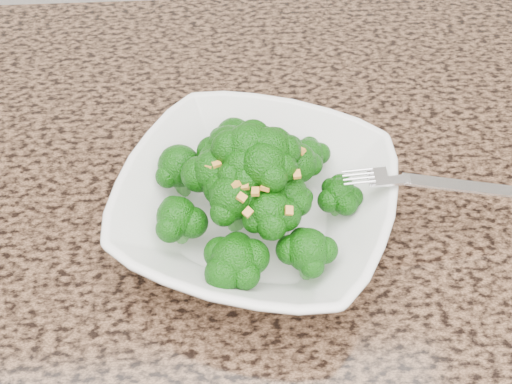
{
  "coord_description": "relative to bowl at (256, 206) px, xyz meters",
  "views": [
    {
      "loc": [
        0.11,
        0.02,
        1.38
      ],
      "look_at": [
        0.13,
        0.41,
        0.95
      ],
      "focal_mm": 45.0,
      "sensor_mm": 36.0,
      "label": 1
    }
  ],
  "objects": [
    {
      "name": "broccoli_pile",
      "position": [
        -0.0,
        0.0,
        0.07
      ],
      "size": [
        0.22,
        0.22,
        0.07
      ],
      "primitive_type": null,
      "color": "#105409",
      "rests_on": "bowl"
    },
    {
      "name": "granite_counter",
      "position": [
        -0.13,
        -0.11,
        -0.05
      ],
      "size": [
        1.64,
        1.04,
        0.03
      ],
      "primitive_type": "cube",
      "color": "brown",
      "rests_on": "cabinet"
    },
    {
      "name": "garlic_topping",
      "position": [
        -0.0,
        0.0,
        0.11
      ],
      "size": [
        0.13,
        0.13,
        0.01
      ],
      "primitive_type": null,
      "color": "gold",
      "rests_on": "broccoli_pile"
    },
    {
      "name": "fork",
      "position": [
        0.13,
        -0.01,
        0.04
      ],
      "size": [
        0.18,
        0.03,
        0.01
      ],
      "primitive_type": null,
      "rotation": [
        0.0,
        0.0,
        -0.02
      ],
      "color": "silver",
      "rests_on": "bowl"
    },
    {
      "name": "bowl",
      "position": [
        0.0,
        0.0,
        0.0
      ],
      "size": [
        0.32,
        0.32,
        0.06
      ],
      "primitive_type": "imported",
      "rotation": [
        0.0,
        0.0,
        -0.36
      ],
      "color": "white",
      "rests_on": "granite_counter"
    }
  ]
}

